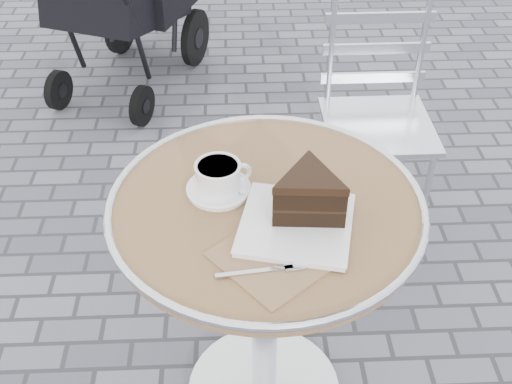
{
  "coord_description": "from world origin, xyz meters",
  "views": [
    {
      "loc": [
        -0.07,
        -1.09,
        1.65
      ],
      "look_at": [
        -0.02,
        -0.02,
        0.78
      ],
      "focal_mm": 45.0,
      "sensor_mm": 36.0,
      "label": 1
    }
  ],
  "objects_px": {
    "cappuccino_set": "(219,180)",
    "bistro_chair": "(376,92)",
    "cafe_table": "(266,255)",
    "cake_plate_set": "(305,203)"
  },
  "relations": [
    {
      "from": "cappuccino_set",
      "to": "bistro_chair",
      "type": "height_order",
      "value": "bistro_chair"
    },
    {
      "from": "cake_plate_set",
      "to": "cappuccino_set",
      "type": "bearing_deg",
      "value": 160.5
    },
    {
      "from": "bistro_chair",
      "to": "cake_plate_set",
      "type": "bearing_deg",
      "value": -111.54
    },
    {
      "from": "cafe_table",
      "to": "bistro_chair",
      "type": "bearing_deg",
      "value": 62.92
    },
    {
      "from": "cake_plate_set",
      "to": "bistro_chair",
      "type": "distance_m",
      "value": 1.02
    },
    {
      "from": "cappuccino_set",
      "to": "cake_plate_set",
      "type": "distance_m",
      "value": 0.22
    },
    {
      "from": "cappuccino_set",
      "to": "bistro_chair",
      "type": "xyz_separation_m",
      "value": [
        0.54,
        0.8,
        -0.25
      ]
    },
    {
      "from": "cafe_table",
      "to": "cappuccino_set",
      "type": "distance_m",
      "value": 0.23
    },
    {
      "from": "cafe_table",
      "to": "cappuccino_set",
      "type": "relative_size",
      "value": 4.42
    },
    {
      "from": "cake_plate_set",
      "to": "cafe_table",
      "type": "bearing_deg",
      "value": 151.05
    }
  ]
}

